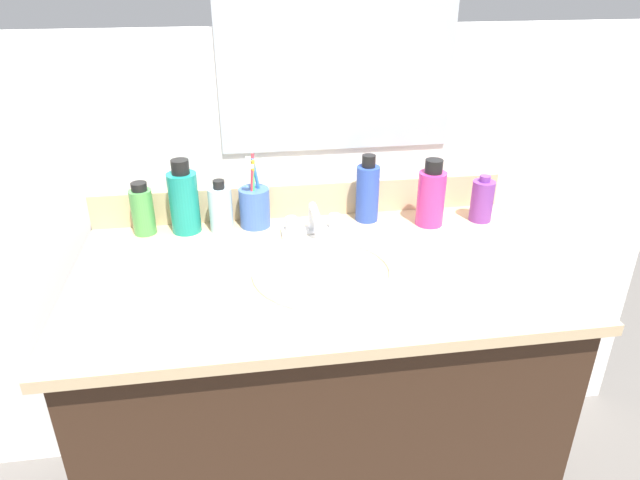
% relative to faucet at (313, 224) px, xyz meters
% --- Properties ---
extents(vanity_cabinet, '(1.05, 0.57, 0.80)m').
position_rel_faucet_xyz_m(vanity_cabinet, '(-0.01, -0.17, -0.45)').
color(vanity_cabinet, '#382316').
rests_on(vanity_cabinet, ground_plane).
extents(countertop, '(1.09, 0.62, 0.02)m').
position_rel_faucet_xyz_m(countertop, '(-0.01, -0.17, -0.04)').
color(countertop, '#D1B284').
rests_on(countertop, vanity_cabinet).
extents(backsplash, '(1.09, 0.02, 0.09)m').
position_rel_faucet_xyz_m(backsplash, '(-0.01, 0.12, 0.02)').
color(backsplash, '#D1B284').
rests_on(backsplash, countertop).
extents(back_wall, '(2.19, 0.04, 1.30)m').
position_rel_faucet_xyz_m(back_wall, '(-0.01, 0.19, -0.20)').
color(back_wall, white).
rests_on(back_wall, ground_plane).
extents(mirror_panel, '(0.60, 0.01, 0.56)m').
position_rel_faucet_xyz_m(mirror_panel, '(0.09, 0.16, 0.42)').
color(mirror_panel, '#B2BCC6').
extents(sink_basin, '(0.33, 0.33, 0.11)m').
position_rel_faucet_xyz_m(sink_basin, '(0.00, -0.19, -0.06)').
color(sink_basin, white).
rests_on(sink_basin, countertop).
extents(faucet, '(0.16, 0.10, 0.08)m').
position_rel_faucet_xyz_m(faucet, '(0.00, 0.00, 0.00)').
color(faucet, silver).
rests_on(faucet, countertop).
extents(bottle_gel_clear, '(0.06, 0.06, 0.14)m').
position_rel_faucet_xyz_m(bottle_gel_clear, '(-0.23, 0.06, 0.03)').
color(bottle_gel_clear, silver).
rests_on(bottle_gel_clear, countertop).
extents(bottle_soap_pink, '(0.07, 0.07, 0.18)m').
position_rel_faucet_xyz_m(bottle_soap_pink, '(0.31, 0.02, 0.05)').
color(bottle_soap_pink, '#D8338C').
rests_on(bottle_soap_pink, countertop).
extents(bottle_toner_green, '(0.06, 0.06, 0.14)m').
position_rel_faucet_xyz_m(bottle_toner_green, '(-0.42, 0.07, 0.03)').
color(bottle_toner_green, '#4C9E4C').
rests_on(bottle_toner_green, countertop).
extents(bottle_mouthwash_teal, '(0.07, 0.07, 0.19)m').
position_rel_faucet_xyz_m(bottle_mouthwash_teal, '(-0.32, 0.07, 0.06)').
color(bottle_mouthwash_teal, teal).
rests_on(bottle_mouthwash_teal, countertop).
extents(bottle_cream_purple, '(0.06, 0.06, 0.12)m').
position_rel_faucet_xyz_m(bottle_cream_purple, '(0.45, 0.02, 0.03)').
color(bottle_cream_purple, '#7A3899').
rests_on(bottle_cream_purple, countertop).
extents(bottle_shampoo_blue, '(0.06, 0.06, 0.18)m').
position_rel_faucet_xyz_m(bottle_shampoo_blue, '(0.15, 0.07, 0.05)').
color(bottle_shampoo_blue, '#2D4CB2').
rests_on(bottle_shampoo_blue, countertop).
extents(cup_blue_plastic, '(0.08, 0.09, 0.19)m').
position_rel_faucet_xyz_m(cup_blue_plastic, '(-0.14, 0.07, 0.03)').
color(cup_blue_plastic, '#3F66B7').
rests_on(cup_blue_plastic, countertop).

